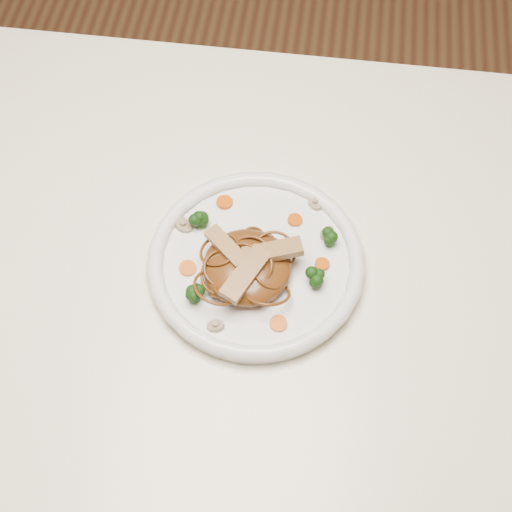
# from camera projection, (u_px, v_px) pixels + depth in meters

# --- Properties ---
(ground) EXTENTS (4.00, 4.00, 0.00)m
(ground) POSITION_uv_depth(u_px,v_px,m) (223.00, 444.00, 1.59)
(ground) COLOR #58311E
(ground) RESTS_ON ground
(table) EXTENTS (1.20, 0.80, 0.75)m
(table) POSITION_uv_depth(u_px,v_px,m) (205.00, 304.00, 1.04)
(table) COLOR white
(table) RESTS_ON ground
(plate) EXTENTS (0.29, 0.29, 0.02)m
(plate) POSITION_uv_depth(u_px,v_px,m) (256.00, 265.00, 0.95)
(plate) COLOR white
(plate) RESTS_ON table
(noodle_mound) EXTENTS (0.13, 0.13, 0.04)m
(noodle_mound) POSITION_uv_depth(u_px,v_px,m) (247.00, 267.00, 0.92)
(noodle_mound) COLOR #603112
(noodle_mound) RESTS_ON plate
(chicken_a) EXTENTS (0.08, 0.05, 0.01)m
(chicken_a) POSITION_uv_depth(u_px,v_px,m) (273.00, 251.00, 0.91)
(chicken_a) COLOR #A27C4C
(chicken_a) RESTS_ON noodle_mound
(chicken_b) EXTENTS (0.06, 0.06, 0.01)m
(chicken_b) POSITION_uv_depth(u_px,v_px,m) (226.00, 246.00, 0.91)
(chicken_b) COLOR #A27C4C
(chicken_b) RESTS_ON noodle_mound
(chicken_c) EXTENTS (0.06, 0.08, 0.01)m
(chicken_c) POSITION_uv_depth(u_px,v_px,m) (245.00, 274.00, 0.89)
(chicken_c) COLOR #A27C4C
(chicken_c) RESTS_ON noodle_mound
(broccoli_0) EXTENTS (0.03, 0.03, 0.03)m
(broccoli_0) POSITION_uv_depth(u_px,v_px,m) (330.00, 236.00, 0.94)
(broccoli_0) COLOR #14380B
(broccoli_0) RESTS_ON plate
(broccoli_1) EXTENTS (0.03, 0.03, 0.03)m
(broccoli_1) POSITION_uv_depth(u_px,v_px,m) (200.00, 220.00, 0.96)
(broccoli_1) COLOR #14380B
(broccoli_1) RESTS_ON plate
(broccoli_2) EXTENTS (0.03, 0.03, 0.03)m
(broccoli_2) POSITION_uv_depth(u_px,v_px,m) (194.00, 293.00, 0.90)
(broccoli_2) COLOR #14380B
(broccoli_2) RESTS_ON plate
(broccoli_3) EXTENTS (0.03, 0.03, 0.03)m
(broccoli_3) POSITION_uv_depth(u_px,v_px,m) (316.00, 278.00, 0.91)
(broccoli_3) COLOR #14380B
(broccoli_3) RESTS_ON plate
(carrot_0) EXTENTS (0.02, 0.02, 0.00)m
(carrot_0) POSITION_uv_depth(u_px,v_px,m) (295.00, 220.00, 0.97)
(carrot_0) COLOR #D15007
(carrot_0) RESTS_ON plate
(carrot_1) EXTENTS (0.02, 0.02, 0.00)m
(carrot_1) POSITION_uv_depth(u_px,v_px,m) (188.00, 268.00, 0.93)
(carrot_1) COLOR #D15007
(carrot_1) RESTS_ON plate
(carrot_2) EXTENTS (0.02, 0.02, 0.00)m
(carrot_2) POSITION_uv_depth(u_px,v_px,m) (322.00, 264.00, 0.94)
(carrot_2) COLOR #D15007
(carrot_2) RESTS_ON plate
(carrot_3) EXTENTS (0.03, 0.03, 0.00)m
(carrot_3) POSITION_uv_depth(u_px,v_px,m) (225.00, 202.00, 0.98)
(carrot_3) COLOR #D15007
(carrot_3) RESTS_ON plate
(carrot_4) EXTENTS (0.03, 0.03, 0.00)m
(carrot_4) POSITION_uv_depth(u_px,v_px,m) (278.00, 323.00, 0.89)
(carrot_4) COLOR #D15007
(carrot_4) RESTS_ON plate
(mushroom_0) EXTENTS (0.03, 0.03, 0.01)m
(mushroom_0) POSITION_uv_depth(u_px,v_px,m) (216.00, 326.00, 0.89)
(mushroom_0) COLOR tan
(mushroom_0) RESTS_ON plate
(mushroom_1) EXTENTS (0.03, 0.03, 0.01)m
(mushroom_1) POSITION_uv_depth(u_px,v_px,m) (327.00, 233.00, 0.96)
(mushroom_1) COLOR tan
(mushroom_1) RESTS_ON plate
(mushroom_2) EXTENTS (0.04, 0.04, 0.01)m
(mushroom_2) POSITION_uv_depth(u_px,v_px,m) (183.00, 225.00, 0.97)
(mushroom_2) COLOR tan
(mushroom_2) RESTS_ON plate
(mushroom_3) EXTENTS (0.03, 0.03, 0.01)m
(mushroom_3) POSITION_uv_depth(u_px,v_px,m) (315.00, 203.00, 0.98)
(mushroom_3) COLOR tan
(mushroom_3) RESTS_ON plate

